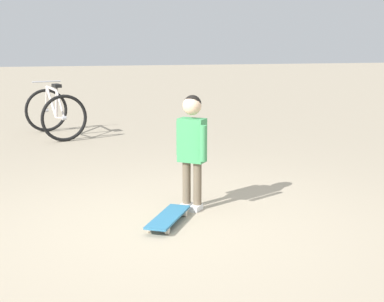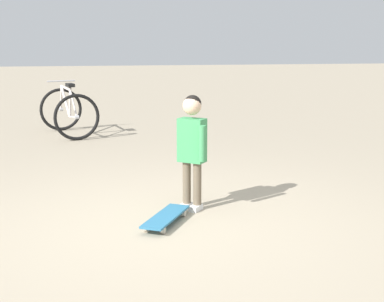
% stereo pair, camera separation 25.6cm
% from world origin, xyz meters
% --- Properties ---
extents(ground_plane, '(50.00, 50.00, 0.00)m').
position_xyz_m(ground_plane, '(0.00, 0.00, 0.00)').
color(ground_plane, tan).
extents(child_person, '(0.28, 0.37, 1.06)m').
position_xyz_m(child_person, '(0.33, 0.48, 0.66)').
color(child_person, brown).
rests_on(child_person, ground).
extents(skateboard, '(0.49, 0.70, 0.07)m').
position_xyz_m(skateboard, '(0.05, 0.09, 0.06)').
color(skateboard, teal).
rests_on(skateboard, ground).
extents(bicycle_near, '(0.99, 1.23, 0.85)m').
position_xyz_m(bicycle_near, '(-1.01, 4.70, 0.38)').
color(bicycle_near, black).
rests_on(bicycle_near, ground).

